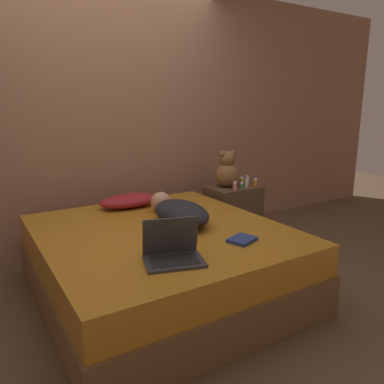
{
  "coord_description": "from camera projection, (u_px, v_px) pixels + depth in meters",
  "views": [
    {
      "loc": [
        -1.19,
        -2.36,
        1.42
      ],
      "look_at": [
        0.41,
        0.23,
        0.7
      ],
      "focal_mm": 35.0,
      "sensor_mm": 36.0,
      "label": 1
    }
  ],
  "objects": [
    {
      "name": "ground_plane",
      "position": [
        162.0,
        293.0,
        2.89
      ],
      "size": [
        12.0,
        12.0,
        0.0
      ],
      "primitive_type": "plane",
      "color": "brown"
    },
    {
      "name": "wall_back",
      "position": [
        102.0,
        117.0,
        3.59
      ],
      "size": [
        8.0,
        0.06,
        2.6
      ],
      "color": "#996B51",
      "rests_on": "ground_plane"
    },
    {
      "name": "bed",
      "position": [
        162.0,
        262.0,
        2.83
      ],
      "size": [
        1.72,
        1.86,
        0.52
      ],
      "color": "brown",
      "rests_on": "ground_plane"
    },
    {
      "name": "nightstand",
      "position": [
        233.0,
        213.0,
        3.97
      ],
      "size": [
        0.52,
        0.39,
        0.58
      ],
      "color": "brown",
      "rests_on": "ground_plane"
    },
    {
      "name": "pillow",
      "position": [
        129.0,
        201.0,
        3.34
      ],
      "size": [
        0.54,
        0.29,
        0.11
      ],
      "color": "maroon",
      "rests_on": "bed"
    },
    {
      "name": "person_lying",
      "position": [
        179.0,
        211.0,
        2.91
      ],
      "size": [
        0.38,
        0.75,
        0.17
      ],
      "rotation": [
        0.0,
        0.0,
        -0.03
      ],
      "color": "black",
      "rests_on": "bed"
    },
    {
      "name": "laptop",
      "position": [
        173.0,
        251.0,
        2.19
      ],
      "size": [
        0.4,
        0.33,
        0.25
      ],
      "rotation": [
        0.0,
        0.0,
        -0.29
      ],
      "color": "#333338",
      "rests_on": "bed"
    },
    {
      "name": "teddy_bear",
      "position": [
        227.0,
        171.0,
        3.87
      ],
      "size": [
        0.25,
        0.25,
        0.38
      ],
      "color": "brown",
      "rests_on": "nightstand"
    },
    {
      "name": "bottle_green",
      "position": [
        242.0,
        186.0,
        3.8
      ],
      "size": [
        0.04,
        0.04,
        0.07
      ],
      "color": "#3D8E4C",
      "rests_on": "nightstand"
    },
    {
      "name": "bottle_clear",
      "position": [
        247.0,
        180.0,
        4.04
      ],
      "size": [
        0.04,
        0.04,
        0.09
      ],
      "color": "silver",
      "rests_on": "nightstand"
    },
    {
      "name": "bottle_pink",
      "position": [
        235.0,
        186.0,
        3.75
      ],
      "size": [
        0.04,
        0.04,
        0.09
      ],
      "color": "pink",
      "rests_on": "nightstand"
    },
    {
      "name": "bottle_white",
      "position": [
        247.0,
        183.0,
        3.86
      ],
      "size": [
        0.03,
        0.03,
        0.09
      ],
      "color": "white",
      "rests_on": "nightstand"
    },
    {
      "name": "bottle_amber",
      "position": [
        242.0,
        182.0,
        3.91
      ],
      "size": [
        0.04,
        0.04,
        0.1
      ],
      "color": "gold",
      "rests_on": "nightstand"
    },
    {
      "name": "bottle_orange",
      "position": [
        256.0,
        182.0,
        3.92
      ],
      "size": [
        0.03,
        0.03,
        0.08
      ],
      "color": "orange",
      "rests_on": "nightstand"
    },
    {
      "name": "book",
      "position": [
        242.0,
        240.0,
        2.51
      ],
      "size": [
        0.22,
        0.2,
        0.02
      ],
      "rotation": [
        0.0,
        0.0,
        0.33
      ],
      "color": "navy",
      "rests_on": "bed"
    }
  ]
}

